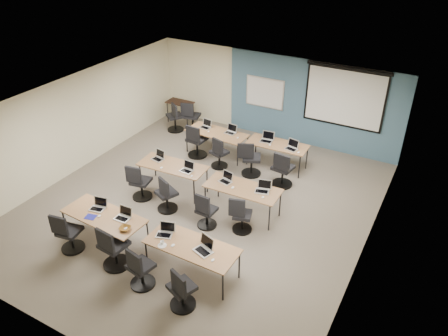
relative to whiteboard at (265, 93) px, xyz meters
The scene contains 58 objects.
floor 4.67m from the whiteboard, 86.12° to the right, with size 8.00×9.00×0.02m, color #6B6354.
ceiling 4.61m from the whiteboard, 86.12° to the right, with size 8.00×9.00×0.02m, color white.
wall_back 0.32m from the whiteboard, 13.87° to the left, with size 8.00×0.04×2.70m, color beige.
wall_front 8.93m from the whiteboard, 88.08° to the right, with size 8.00×0.04×2.70m, color beige.
wall_left 5.77m from the whiteboard, 129.90° to the right, with size 0.04×9.00×2.70m, color beige.
wall_right 6.17m from the whiteboard, 45.83° to the right, with size 0.04×9.00×2.70m, color beige.
blue_accent_panel 1.55m from the whiteboard, ahead, with size 5.50×0.04×2.70m, color #3D5977.
whiteboard is the anchor object (origin of this frame).
projector_screen 2.54m from the whiteboard, ahead, with size 2.40×0.10×1.82m.
training_table_front_left 6.73m from the whiteboard, 96.71° to the right, with size 1.91×0.79×0.73m.
training_table_front_right 6.74m from the whiteboard, 77.76° to the right, with size 1.90×0.79×0.73m.
training_table_mid_left 4.27m from the whiteboard, 99.57° to the right, with size 1.80×0.75×0.73m.
training_table_mid_right 4.48m from the whiteboard, 72.06° to the right, with size 1.83×0.76×0.73m.
training_table_back_left 2.16m from the whiteboard, 108.94° to the right, with size 1.86×0.77×0.73m.
training_table_back_right 2.25m from the whiteboard, 54.99° to the right, with size 1.72×0.72×0.73m.
laptop_0 6.61m from the whiteboard, 99.18° to the right, with size 0.32×0.27×0.24m.
mouse_0 6.80m from the whiteboard, 97.06° to the right, with size 0.06×0.09×0.03m, color white.
task_chair_0 7.43m from the whiteboard, 100.14° to the right, with size 0.51×0.51×0.99m.
laptop_1 6.54m from the whiteboard, 93.02° to the right, with size 0.32×0.27×0.24m.
mouse_1 6.81m from the whiteboard, 90.50° to the right, with size 0.06×0.09×0.03m, color white.
task_chair_1 7.24m from the whiteboard, 90.80° to the right, with size 0.57×0.57×1.05m.
laptop_2 6.58m from the whiteboard, 83.28° to the right, with size 0.32×0.27×0.25m.
mouse_2 6.86m from the whiteboard, 80.71° to the right, with size 0.06×0.10×0.04m, color white.
task_chair_2 7.45m from the whiteboard, 84.34° to the right, with size 0.50×0.50×0.98m.
laptop_3 6.79m from the whiteboard, 75.34° to the right, with size 0.36×0.31×0.27m.
mouse_3 7.04m from the whiteboard, 73.41° to the right, with size 0.06×0.09×0.03m, color white.
task_chair_3 7.68m from the whiteboard, 76.83° to the right, with size 0.52×0.50×0.98m.
laptop_4 4.28m from the whiteboard, 106.65° to the right, with size 0.31×0.27×0.24m.
mouse_4 4.54m from the whiteboard, 101.14° to the right, with size 0.06×0.10×0.04m, color white.
task_chair_4 5.17m from the whiteboard, 103.73° to the right, with size 0.51×0.51×1.00m.
laptop_5 4.24m from the whiteboard, 92.98° to the right, with size 0.31×0.26×0.24m.
mouse_5 4.42m from the whiteboard, 89.65° to the right, with size 0.06×0.09×0.03m, color white.
task_chair_5 5.15m from the whiteboard, 93.36° to the right, with size 0.54×0.51×0.99m.
laptop_6 4.29m from the whiteboard, 77.99° to the right, with size 0.31×0.26×0.24m.
mouse_6 4.55m from the whiteboard, 74.94° to the right, with size 0.07×0.11×0.04m, color white.
task_chair_6 5.30m from the whiteboard, 80.29° to the right, with size 0.47×0.47×0.95m.
laptop_7 4.54m from the whiteboard, 65.78° to the right, with size 0.33×0.28×0.25m.
mouse_7 4.83m from the whiteboard, 65.78° to the right, with size 0.06×0.09×0.03m, color white.
task_chair_7 5.25m from the whiteboard, 71.20° to the right, with size 0.47×0.46×0.95m.
laptop_8 2.20m from the whiteboard, 122.14° to the right, with size 0.31×0.27×0.24m.
mouse_8 2.30m from the whiteboard, 114.10° to the right, with size 0.05×0.09×0.03m, color white.
task_chair_8 2.78m from the whiteboard, 115.68° to the right, with size 0.58×0.58×1.05m.
laptop_9 1.88m from the whiteboard, 99.14° to the right, with size 0.32×0.27×0.24m.
mouse_9 2.07m from the whiteboard, 88.21° to the right, with size 0.06×0.09×0.03m, color white.
task_chair_9 2.80m from the whiteboard, 94.63° to the right, with size 0.50×0.49×0.97m.
laptop_10 2.02m from the whiteboard, 62.86° to the right, with size 0.35×0.30×0.27m.
mouse_10 2.29m from the whiteboard, 60.98° to the right, with size 0.06×0.10×0.03m, color white.
task_chair_10 2.82m from the whiteboard, 73.53° to the right, with size 0.59×0.55×1.03m.
laptop_11 2.54m from the whiteboard, 47.17° to the right, with size 0.33×0.28×0.25m.
mouse_11 2.81m from the whiteboard, 45.27° to the right, with size 0.06×0.09×0.03m, color white.
task_chair_11 3.31m from the whiteboard, 56.31° to the right, with size 0.56×0.56×1.04m.
blue_mousepad 6.93m from the whiteboard, 98.20° to the right, with size 0.23×0.19×0.01m, color navy.
snack_bowl 6.83m from the whiteboard, 90.43° to the right, with size 0.25×0.25×0.06m, color brown.
snack_plate 6.93m from the whiteboard, 82.38° to the right, with size 0.18×0.18×0.01m, color white.
coffee_cup 6.90m from the whiteboard, 82.46° to the right, with size 0.06×0.06×0.06m, color silver.
utility_table 3.07m from the whiteboard, behind, with size 0.92×0.51×0.75m.
spare_chair_a 2.61m from the whiteboard, 158.26° to the right, with size 0.54×0.54×1.02m.
spare_chair_b 3.10m from the whiteboard, 155.89° to the right, with size 0.62×0.55×1.02m.
Camera 1 is at (4.87, -7.59, 6.44)m, focal length 35.00 mm.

